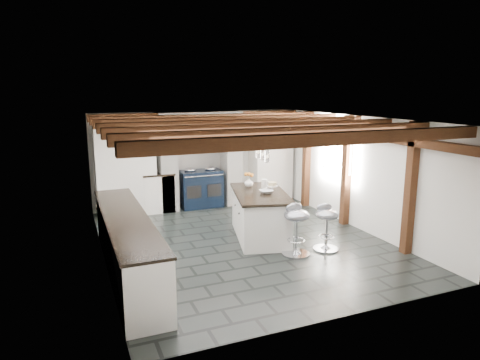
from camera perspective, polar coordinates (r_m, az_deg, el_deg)
name	(u,v)px	position (r m, az deg, el deg)	size (l,w,h in m)	color
ground	(243,241)	(8.14, 0.43, -8.19)	(6.00, 6.00, 0.00)	black
room_shell	(190,175)	(8.96, -6.69, 0.67)	(6.00, 6.03, 6.00)	white
range_cooker	(201,188)	(10.43, -5.28, -1.05)	(1.00, 0.63, 0.99)	black
kitchen_island	(260,214)	(8.25, 2.68, -4.58)	(1.37, 1.99, 1.20)	white
bar_stool_near	(327,222)	(7.73, 11.48, -5.47)	(0.49, 0.49, 0.84)	silver
bar_stool_far	(296,224)	(7.41, 7.50, -5.77)	(0.49, 0.49, 0.90)	silver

